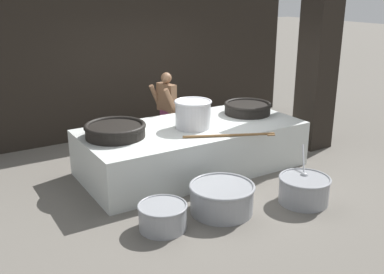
# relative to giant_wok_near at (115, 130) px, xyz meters

# --- Properties ---
(ground_plane) EXTENTS (60.00, 60.00, 0.00)m
(ground_plane) POSITION_rel_giant_wok_near_xyz_m (1.30, -0.13, -0.87)
(ground_plane) COLOR #666059
(back_wall) EXTENTS (7.83, 0.24, 3.21)m
(back_wall) POSITION_rel_giant_wok_near_xyz_m (1.30, 2.42, 0.73)
(back_wall) COLOR black
(back_wall) RESTS_ON ground_plane
(support_pillar) EXTENTS (0.54, 0.54, 3.21)m
(support_pillar) POSITION_rel_giant_wok_near_xyz_m (3.91, -0.32, 0.73)
(support_pillar) COLOR black
(support_pillar) RESTS_ON ground_plane
(hearth_platform) EXTENTS (3.66, 1.72, 0.76)m
(hearth_platform) POSITION_rel_giant_wok_near_xyz_m (1.30, -0.13, -0.49)
(hearth_platform) COLOR silver
(hearth_platform) RESTS_ON ground_plane
(giant_wok_near) EXTENTS (0.95, 0.95, 0.21)m
(giant_wok_near) POSITION_rel_giant_wok_near_xyz_m (0.00, 0.00, 0.00)
(giant_wok_near) COLOR black
(giant_wok_near) RESTS_ON hearth_platform
(giant_wok_far) EXTENTS (0.86, 0.86, 0.20)m
(giant_wok_far) POSITION_rel_giant_wok_near_xyz_m (2.56, 0.00, -0.00)
(giant_wok_far) COLOR black
(giant_wok_far) RESTS_ON hearth_platform
(stock_pot) EXTENTS (0.61, 0.61, 0.46)m
(stock_pot) POSITION_rel_giant_wok_near_xyz_m (1.27, -0.21, 0.13)
(stock_pot) COLOR silver
(stock_pot) RESTS_ON hearth_platform
(stirring_paddle) EXTENTS (1.33, 0.66, 0.04)m
(stirring_paddle) POSITION_rel_giant_wok_near_xyz_m (1.56, -0.92, -0.09)
(stirring_paddle) COLOR brown
(stirring_paddle) RESTS_ON hearth_platform
(cook) EXTENTS (0.39, 0.57, 1.45)m
(cook) POSITION_rel_giant_wok_near_xyz_m (1.46, 1.07, -0.09)
(cook) COLOR brown
(cook) RESTS_ON ground_plane
(prep_bowl_vegetables) EXTENTS (0.76, 0.83, 0.68)m
(prep_bowl_vegetables) POSITION_rel_giant_wok_near_xyz_m (2.01, -2.04, -0.66)
(prep_bowl_vegetables) COLOR gray
(prep_bowl_vegetables) RESTS_ON ground_plane
(prep_bowl_meat) EXTENTS (0.64, 0.64, 0.34)m
(prep_bowl_meat) POSITION_rel_giant_wok_near_xyz_m (-0.07, -1.65, -0.69)
(prep_bowl_meat) COLOR gray
(prep_bowl_meat) RESTS_ON ground_plane
(prep_bowl_extra) EXTENTS (0.91, 0.91, 0.40)m
(prep_bowl_extra) POSITION_rel_giant_wok_near_xyz_m (0.84, -1.66, -0.65)
(prep_bowl_extra) COLOR gray
(prep_bowl_extra) RESTS_ON ground_plane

